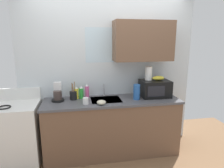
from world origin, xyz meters
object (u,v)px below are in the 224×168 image
utensil_crock (73,95)px  paper_towel_roll (149,73)px  stove_range (19,133)px  dish_soap_bottle_pink (87,91)px  dish_soap_bottle_green (81,93)px  banana_bunch (158,78)px  dish_soap_bottle_yellow (77,93)px  coffee_maker (58,94)px  mug_white (86,101)px  cereal_canister (137,92)px  small_bowl (101,102)px  microwave (155,88)px

utensil_crock → paper_towel_roll: bearing=-0.9°
stove_range → utensil_crock: 0.97m
stove_range → dish_soap_bottle_pink: dish_soap_bottle_pink is taller
dish_soap_bottle_green → utensil_crock: bearing=-165.6°
stove_range → paper_towel_roll: paper_towel_roll is taller
banana_bunch → dish_soap_bottle_yellow: bearing=175.3°
coffee_maker → mug_white: bearing=-31.4°
cereal_canister → dish_soap_bottle_pink: bearing=162.9°
mug_white → utensil_crock: bearing=124.3°
dish_soap_bottle_pink → cereal_canister: cereal_canister is taller
cereal_canister → banana_bunch: bearing=14.4°
stove_range → coffee_maker: (0.58, 0.10, 0.55)m
stove_range → small_bowl: stove_range is taller
paper_towel_roll → microwave: bearing=-27.4°
coffee_maker → small_bowl: size_ratio=2.15×
dish_soap_bottle_green → dish_soap_bottle_yellow: (-0.07, 0.01, -0.00)m
microwave → dish_soap_bottle_yellow: (-1.26, 0.11, -0.04)m
banana_bunch → mug_white: banana_bunch is taller
dish_soap_bottle_yellow → cereal_canister: size_ratio=0.84×
utensil_crock → small_bowl: bearing=-38.8°
small_bowl → dish_soap_bottle_green: bearing=127.7°
dish_soap_bottle_yellow → dish_soap_bottle_pink: bearing=8.1°
microwave → small_bowl: (-0.91, -0.25, -0.10)m
paper_towel_roll → cereal_canister: 0.39m
microwave → utensil_crock: (-1.31, 0.07, -0.06)m
paper_towel_roll → banana_bunch: bearing=-18.4°
microwave → mug_white: (-1.13, -0.19, -0.09)m
stove_range → coffee_maker: coffee_maker is taller
dish_soap_bottle_green → small_bowl: bearing=-52.3°
dish_soap_bottle_pink → small_bowl: bearing=-64.7°
microwave → dish_soap_bottle_pink: bearing=173.1°
microwave → dish_soap_bottle_green: microwave is taller
microwave → cereal_canister: size_ratio=1.95×
dish_soap_bottle_yellow → small_bowl: bearing=-46.0°
paper_towel_roll → utensil_crock: (-1.21, 0.02, -0.31)m
stove_range → mug_white: bearing=-8.3°
cereal_canister → utensil_crock: bearing=170.1°
banana_bunch → dish_soap_bottle_green: (-1.23, 0.10, -0.21)m
utensil_crock → microwave: bearing=-3.1°
coffee_maker → small_bowl: coffee_maker is taller
cereal_canister → paper_towel_roll: bearing=32.0°
banana_bunch → utensil_crock: size_ratio=0.72×
dish_soap_bottle_pink → mug_white: bearing=-97.1°
paper_towel_roll → small_bowl: paper_towel_roll is taller
banana_bunch → dish_soap_bottle_yellow: 1.33m
microwave → dish_soap_bottle_pink: 1.10m
dish_soap_bottle_yellow → stove_range: bearing=-169.9°
cereal_canister → utensil_crock: 0.99m
paper_towel_roll → dish_soap_bottle_pink: 1.03m
microwave → dish_soap_bottle_green: size_ratio=2.27×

